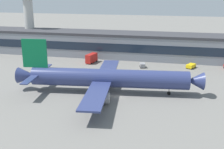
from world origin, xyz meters
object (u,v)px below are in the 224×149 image
at_px(catering_truck, 91,58).
at_px(control_tower, 28,11).
at_px(pushback_tractor, 191,66).
at_px(baggage_tug, 142,65).
at_px(airliner, 106,78).

bearing_deg(catering_truck, control_tower, 155.06).
relative_size(catering_truck, pushback_tractor, 1.39).
bearing_deg(pushback_tractor, baggage_tug, -169.52).
relative_size(airliner, control_tower, 1.73).
distance_m(control_tower, baggage_tug, 70.89).
bearing_deg(baggage_tug, catering_truck, 173.13).
bearing_deg(catering_truck, airliner, -65.77).
distance_m(airliner, pushback_tractor, 46.84).
relative_size(baggage_tug, pushback_tractor, 0.73).
height_order(control_tower, baggage_tug, control_tower).
relative_size(airliner, pushback_tractor, 11.08).
bearing_deg(catering_truck, pushback_tractor, 1.12).
height_order(baggage_tug, catering_truck, catering_truck).
height_order(airliner, pushback_tractor, airliner).
height_order(catering_truck, pushback_tractor, catering_truck).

